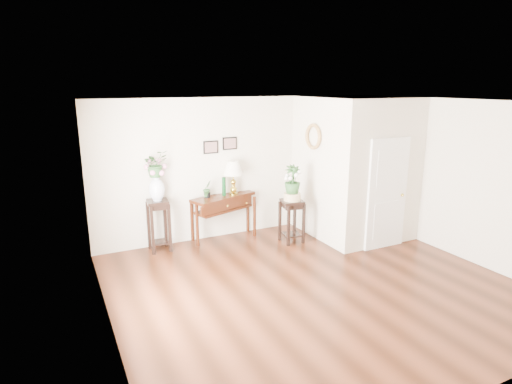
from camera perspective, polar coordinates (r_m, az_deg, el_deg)
floor at (r=6.88m, az=7.73°, el=-12.22°), size 6.00×5.50×0.02m
ceiling at (r=6.17m, az=8.61°, el=11.76°), size 6.00×5.50×0.02m
wall_back at (r=8.73m, az=-2.01°, el=3.36°), size 6.00×0.02×2.80m
wall_front at (r=4.51m, az=28.31°, el=-9.04°), size 6.00×0.02×2.80m
wall_left at (r=5.36m, az=-19.56°, el=-4.55°), size 0.02×5.50×2.80m
wall_right at (r=8.41m, az=25.35°, el=1.55°), size 0.02×5.50×2.80m
partition at (r=9.00m, az=12.92°, el=3.33°), size 1.80×1.95×2.80m
door at (r=8.34m, az=17.08°, el=-0.26°), size 0.90×0.05×2.10m
art_print_left at (r=8.40m, az=-6.05°, el=5.96°), size 0.30×0.02×0.25m
art_print_right at (r=8.53m, az=-3.52°, el=6.49°), size 0.30×0.02×0.25m
wall_ornament at (r=8.45m, az=7.62°, el=7.33°), size 0.07×0.51×0.51m
console_table at (r=8.63m, az=-4.34°, el=-3.34°), size 1.42×0.86×0.90m
table_lamp at (r=8.50m, az=-3.05°, el=1.98°), size 0.47×0.47×0.69m
green_vase at (r=8.47m, az=-4.30°, el=0.66°), size 0.09×0.09×0.37m
potted_plant at (r=8.35m, az=-6.53°, el=0.34°), size 0.21×0.19×0.32m
plant_stand_a at (r=8.18m, az=-12.82°, el=-4.38°), size 0.42×0.42×0.97m
porcelain_vase at (r=7.98m, az=-13.10°, el=0.46°), size 0.36×0.36×0.50m
lily_arrangement at (r=7.90m, az=-13.27°, el=3.39°), size 0.54×0.50×0.48m
plant_stand_b at (r=8.45m, az=4.78°, el=-3.89°), size 0.47×0.47×0.85m
ceramic_bowl at (r=8.30m, az=4.85°, el=-0.57°), size 0.40×0.40×0.15m
narcissus at (r=8.23m, az=4.90°, el=1.61°), size 0.35×0.35×0.57m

